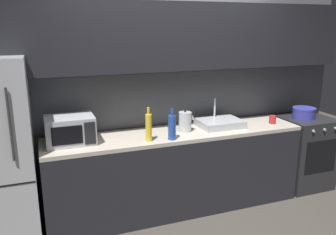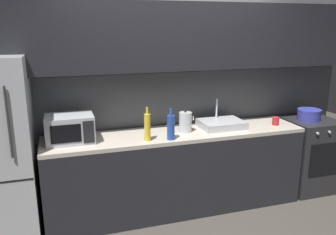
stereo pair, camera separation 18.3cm
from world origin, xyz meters
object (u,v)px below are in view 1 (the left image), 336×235
Objects in this scene: wine_bottle_blue at (172,127)px; mug_red at (272,120)px; oven_range at (303,152)px; cooking_pot at (304,113)px; microwave at (70,130)px; kettle at (185,122)px; wine_bottle_yellow at (149,127)px.

wine_bottle_blue is 1.33m from mug_red.
cooking_pot is (-0.05, 0.00, 0.52)m from oven_range.
wine_bottle_blue is at bearing -173.85° from mug_red.
mug_red is 0.52m from cooking_pot.
microwave is at bearing 177.72° from mug_red.
kettle is at bearing -179.68° from cooking_pot.
microwave reaches higher than oven_range.
wine_bottle_blue is (-1.89, -0.21, 0.58)m from oven_range.
microwave is 2.29m from mug_red.
microwave reaches higher than mug_red.
wine_bottle_blue is (0.97, -0.23, -0.00)m from microwave.
oven_range is at bearing 0.26° from kettle.
oven_range is 0.52m from cooking_pot.
wine_bottle_blue reaches higher than oven_range.
kettle is at bearing -1.30° from microwave.
kettle reaches higher than cooking_pot.
cooking_pot reaches higher than oven_range.
mug_red is (1.09, -0.06, -0.06)m from kettle.
kettle is 0.31m from wine_bottle_blue.
mug_red is (-0.57, -0.07, 0.50)m from oven_range.
microwave is 1.43× the size of wine_bottle_blue.
mug_red is at bearing -172.02° from cooking_pot.
cooking_pot is (2.07, 0.18, -0.08)m from wine_bottle_yellow.
oven_range is 3.22× the size of cooking_pot.
oven_range is at bearing -1.62° from cooking_pot.
wine_bottle_blue reaches higher than kettle.
microwave is at bearing 164.81° from wine_bottle_yellow.
microwave is at bearing 166.43° from wine_bottle_blue.
cooking_pot is at bearing 178.38° from oven_range.
oven_range is 2.62× the size of wine_bottle_yellow.
oven_range is 1.75m from kettle.
kettle is 0.70× the size of wine_bottle_yellow.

